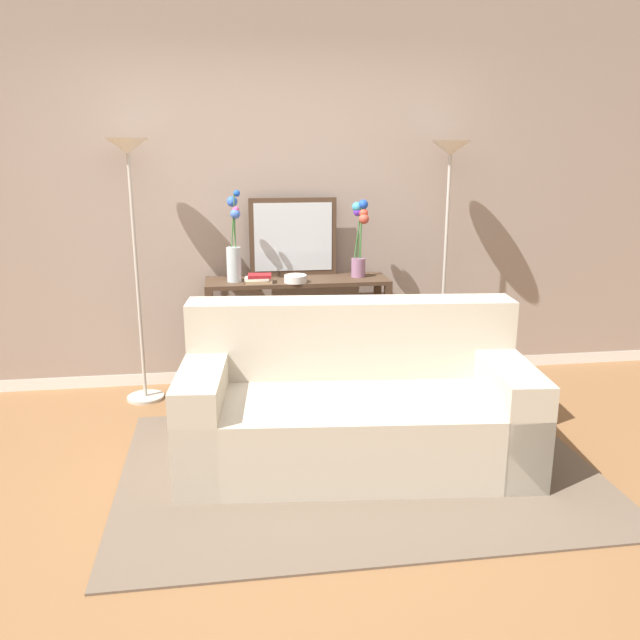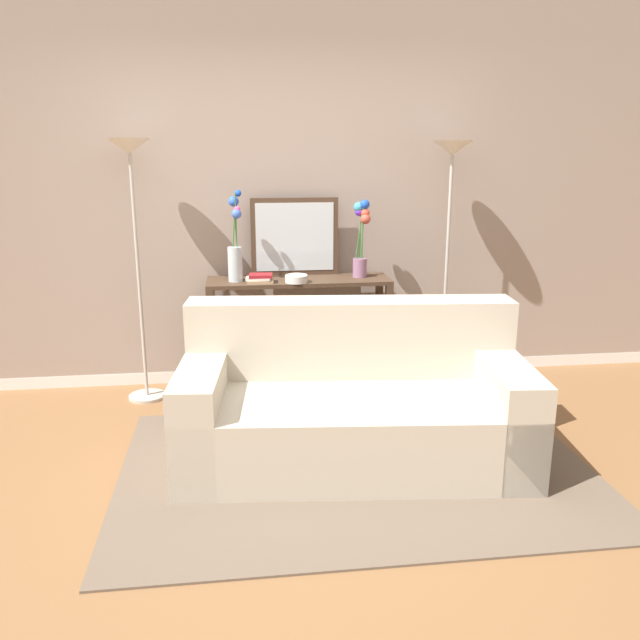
% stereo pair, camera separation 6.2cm
% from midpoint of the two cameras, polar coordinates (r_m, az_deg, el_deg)
% --- Properties ---
extents(ground_plane, '(16.00, 16.00, 0.02)m').
position_cam_midpoint_polar(ground_plane, '(3.41, -3.12, -16.19)').
color(ground_plane, brown).
extents(back_wall, '(12.00, 0.15, 2.86)m').
position_cam_midpoint_polar(back_wall, '(4.89, -5.53, 11.03)').
color(back_wall, white).
rests_on(back_wall, ground).
extents(area_rug, '(2.61, 1.79, 0.01)m').
position_cam_midpoint_polar(area_rug, '(3.75, 2.87, -12.84)').
color(area_rug, brown).
rests_on(area_rug, ground).
extents(couch, '(2.01, 1.09, 0.88)m').
position_cam_midpoint_polar(couch, '(3.76, 2.54, -7.59)').
color(couch, '#BCB29E').
rests_on(couch, ground).
extents(console_table, '(1.31, 0.38, 0.84)m').
position_cam_midpoint_polar(console_table, '(4.73, -2.34, 0.53)').
color(console_table, '#473323').
rests_on(console_table, ground).
extents(floor_lamp_left, '(0.28, 0.28, 1.81)m').
position_cam_midpoint_polar(floor_lamp_left, '(4.58, -16.59, 10.18)').
color(floor_lamp_left, '#B7B2A8').
rests_on(floor_lamp_left, ground).
extents(floor_lamp_right, '(0.28, 0.28, 1.80)m').
position_cam_midpoint_polar(floor_lamp_right, '(4.79, 10.80, 10.59)').
color(floor_lamp_right, '#B7B2A8').
rests_on(floor_lamp_right, ground).
extents(wall_mirror, '(0.64, 0.02, 0.56)m').
position_cam_midpoint_polar(wall_mirror, '(4.78, -2.75, 7.28)').
color(wall_mirror, '#473323').
rests_on(wall_mirror, console_table).
extents(vase_tall_flowers, '(0.11, 0.13, 0.63)m').
position_cam_midpoint_polar(vase_tall_flowers, '(4.59, -7.94, 6.20)').
color(vase_tall_flowers, silver).
rests_on(vase_tall_flowers, console_table).
extents(vase_short_flowers, '(0.12, 0.12, 0.56)m').
position_cam_midpoint_polar(vase_short_flowers, '(4.73, 3.13, 7.24)').
color(vase_short_flowers, gray).
rests_on(vase_short_flowers, console_table).
extents(fruit_bowl, '(0.16, 0.16, 0.05)m').
position_cam_midpoint_polar(fruit_bowl, '(4.55, -2.56, 3.65)').
color(fruit_bowl, silver).
rests_on(fruit_bowl, console_table).
extents(book_stack, '(0.19, 0.14, 0.06)m').
position_cam_midpoint_polar(book_stack, '(4.56, -5.79, 3.62)').
color(book_stack, tan).
rests_on(book_stack, console_table).
extents(book_row_under_console, '(0.43, 0.17, 0.13)m').
position_cam_midpoint_polar(book_row_under_console, '(4.87, -5.99, -5.54)').
color(book_row_under_console, '#236033').
rests_on(book_row_under_console, ground).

